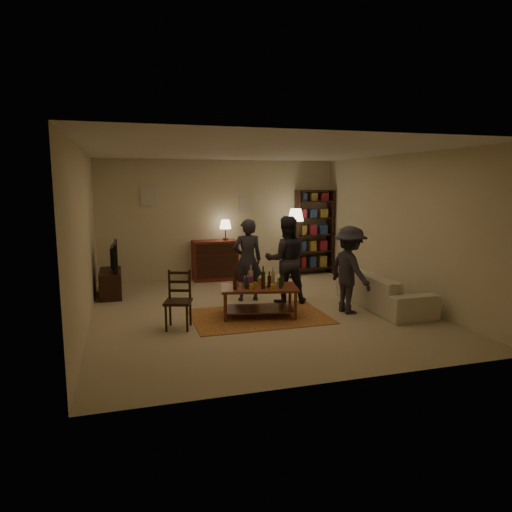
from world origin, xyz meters
name	(u,v)px	position (x,y,z in m)	size (l,w,h in m)	color
floor	(258,310)	(0.00, 0.00, 0.00)	(6.00, 6.00, 0.00)	#C6B793
room_shell	(192,199)	(-0.65, 2.98, 1.81)	(6.00, 6.00, 6.00)	beige
rug	(259,316)	(-0.09, -0.36, 0.01)	(2.20, 1.50, 0.01)	brown
coffee_table	(259,291)	(-0.09, -0.36, 0.43)	(1.34, 0.90, 0.84)	brown
dining_chair	(179,298)	(-1.42, -0.56, 0.46)	(0.48, 0.48, 0.89)	black
tv_stand	(111,276)	(-2.44, 1.80, 0.38)	(0.40, 1.00, 1.06)	black
dresser	(215,259)	(-0.19, 2.71, 0.48)	(1.00, 0.50, 1.36)	maroon
bookshelf	(314,231)	(2.25, 2.78, 1.03)	(0.90, 0.34, 2.02)	black
floor_lamp	(296,220)	(1.63, 2.41, 1.35)	(0.36, 0.36, 1.60)	black
sofa	(383,290)	(2.20, -0.40, 0.30)	(2.08, 0.81, 0.61)	beige
person_left	(247,260)	(0.02, 0.73, 0.77)	(0.56, 0.37, 1.53)	#2A2A32
person_right	(286,260)	(0.64, 0.37, 0.80)	(0.77, 0.60, 1.59)	#26252C
person_by_sofa	(350,270)	(1.45, -0.55, 0.74)	(0.95, 0.55, 1.47)	#2A2931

